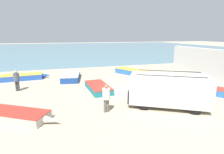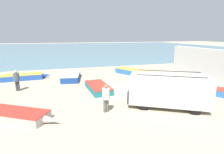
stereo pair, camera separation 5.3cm
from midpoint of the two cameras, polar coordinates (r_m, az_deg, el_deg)
name	(u,v)px [view 2 (the right image)]	position (r m, az deg, el deg)	size (l,w,h in m)	color
ground_plane	(118,92)	(14.57, 2.14, -4.99)	(200.00, 200.00, 0.00)	tan
sea_water	(74,48)	(65.43, -12.35, 9.20)	(120.00, 80.00, 0.01)	slate
harbor_wall	(217,65)	(21.10, 31.12, 3.33)	(0.50, 13.85, 3.19)	silver
parked_van	(168,89)	(11.95, 17.92, -3.89)	(5.31, 4.10, 2.28)	beige
fishing_rowboat_0	(13,115)	(11.52, -29.45, -10.67)	(5.04, 3.49, 0.50)	#ADA89E
fishing_rowboat_1	(24,77)	(20.82, -26.67, 0.06)	(4.88, 1.72, 0.59)	#234CA3
fishing_rowboat_2	(172,80)	(18.06, 19.00, -0.97)	(3.30, 4.53, 0.67)	navy
fishing_rowboat_3	(130,72)	(21.31, 6.04, 1.78)	(3.27, 4.69, 0.62)	#2D66AD
fishing_rowboat_4	(71,76)	(19.31, -13.05, 0.28)	(2.31, 4.73, 0.63)	navy
fishing_rowboat_6	(98,88)	(14.93, -4.34, -3.56)	(1.85, 4.39, 0.50)	#1E757F
fisherman_0	(106,96)	(10.62, -1.84, -6.17)	(0.46, 0.46, 1.76)	#5B564C
fisherman_1	(17,79)	(16.68, -28.62, -0.48)	(0.47, 0.47, 1.78)	#38383D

